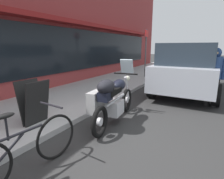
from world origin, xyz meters
TOP-DOWN VIEW (x-y plane):
  - ground_plane at (0.00, 0.00)m, footprint 80.00×80.00m
  - storefront_building at (5.53, 4.18)m, footprint 19.07×0.90m
  - sidewalk_curb at (9.00, 2.57)m, footprint 30.00×2.89m
  - touring_motorcycle at (0.64, 0.43)m, footprint 2.20×0.62m
  - parked_bicycle at (-1.42, 0.61)m, footprint 1.71×0.48m
  - parked_minivan at (4.64, -0.68)m, footprint 4.69×2.15m
  - pedestrian_walking at (3.11, -1.47)m, footprint 0.43×0.56m
  - sandwich_board_sign at (-0.34, 1.73)m, footprint 0.55×0.41m
  - parking_sign_pole at (6.63, 1.71)m, footprint 0.44×0.07m
  - parked_car_down_block at (13.68, -0.43)m, footprint 4.57×2.23m

SIDE VIEW (x-z plane):
  - ground_plane at x=0.00m, z-range 0.00..0.00m
  - sidewalk_curb at x=9.00m, z-range 0.00..0.12m
  - parked_bicycle at x=-1.42m, z-range -0.09..0.85m
  - sandwich_board_sign at x=-0.34m, z-range 0.12..1.03m
  - touring_motorcycle at x=0.64m, z-range -0.10..1.29m
  - parked_car_down_block at x=13.68m, z-range 0.06..1.79m
  - parked_minivan at x=4.64m, z-range 0.05..1.85m
  - pedestrian_walking at x=3.11m, z-range 0.21..1.88m
  - parking_sign_pole at x=6.63m, z-range 0.34..2.76m
  - storefront_building at x=5.53m, z-range -0.07..6.30m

